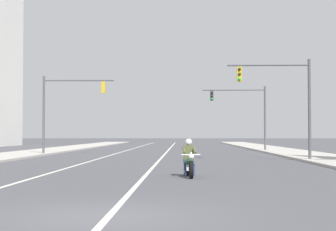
{
  "coord_description": "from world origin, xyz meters",
  "views": [
    {
      "loc": [
        1.66,
        -11.07,
        1.64
      ],
      "look_at": [
        0.76,
        22.04,
        2.75
      ],
      "focal_mm": 58.89,
      "sensor_mm": 36.0,
      "label": 1
    }
  ],
  "objects": [
    {
      "name": "sidewalk_kerb_left",
      "position": [
        -10.91,
        40.0,
        0.07
      ],
      "size": [
        4.4,
        110.0,
        0.14
      ],
      "primitive_type": "cube",
      "color": "#ADA89E",
      "rests_on": "ground"
    },
    {
      "name": "lane_stripe_center",
      "position": [
        0.18,
        45.0,
        0.0
      ],
      "size": [
        0.16,
        100.0,
        0.01
      ],
      "primitive_type": "cube",
      "color": "beige",
      "rests_on": "ground"
    },
    {
      "name": "ground_plane",
      "position": [
        0.0,
        0.0,
        0.0
      ],
      "size": [
        400.0,
        400.0,
        0.0
      ],
      "primitive_type": "plane",
      "color": "#47474C"
    },
    {
      "name": "lane_stripe_left",
      "position": [
        -3.92,
        45.0,
        0.0
      ],
      "size": [
        0.16,
        100.0,
        0.01
      ],
      "primitive_type": "cube",
      "color": "beige",
      "rests_on": "ground"
    },
    {
      "name": "traffic_signal_mid_right",
      "position": [
        7.71,
        41.58,
        4.17
      ],
      "size": [
        6.03,
        0.37,
        6.2
      ],
      "color": "#47474C",
      "rests_on": "ground"
    },
    {
      "name": "motorcycle_with_rider",
      "position": [
        1.89,
        10.0,
        0.59
      ],
      "size": [
        0.7,
        2.19,
        1.46
      ],
      "color": "black",
      "rests_on": "ground"
    },
    {
      "name": "traffic_signal_near_left",
      "position": [
        -7.65,
        31.87,
        4.14
      ],
      "size": [
        5.61,
        0.4,
        6.2
      ],
      "color": "#47474C",
      "rests_on": "ground"
    },
    {
      "name": "traffic_signal_near_right",
      "position": [
        7.9,
        22.55,
        4.11
      ],
      "size": [
        5.07,
        0.37,
        6.2
      ],
      "color": "#47474C",
      "rests_on": "ground"
    },
    {
      "name": "sidewalk_kerb_right",
      "position": [
        10.91,
        40.0,
        0.07
      ],
      "size": [
        4.4,
        110.0,
        0.14
      ],
      "primitive_type": "cube",
      "color": "#ADA89E",
      "rests_on": "ground"
    }
  ]
}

